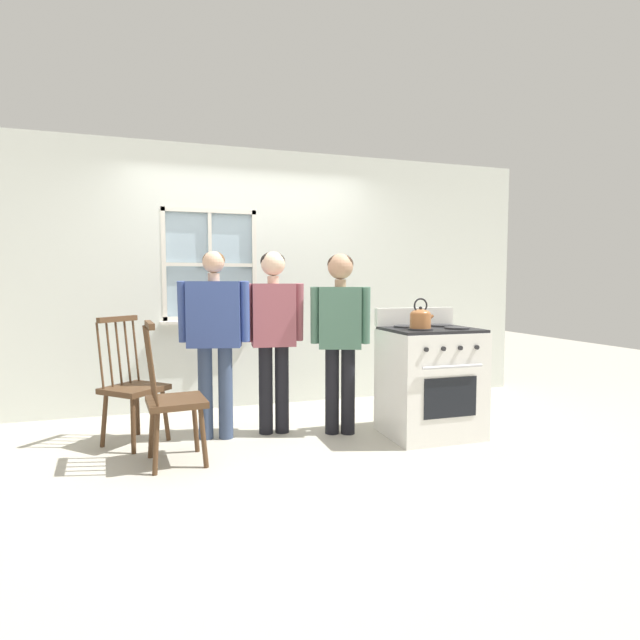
{
  "coord_description": "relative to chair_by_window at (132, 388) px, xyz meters",
  "views": [
    {
      "loc": [
        -0.88,
        -3.86,
        1.31
      ],
      "look_at": [
        0.36,
        0.08,
        1.0
      ],
      "focal_mm": 28.0,
      "sensor_mm": 36.0,
      "label": 1
    }
  ],
  "objects": [
    {
      "name": "kettle",
      "position": [
        2.25,
        -0.65,
        0.56
      ],
      "size": [
        0.21,
        0.17,
        0.25
      ],
      "color": "#A86638",
      "rests_on": "stove"
    },
    {
      "name": "stove",
      "position": [
        2.42,
        -0.52,
        0.01
      ],
      "size": [
        0.76,
        0.68,
        1.08
      ],
      "color": "white",
      "rests_on": "ground_plane"
    },
    {
      "name": "person_elderly_left",
      "position": [
        0.66,
        -0.07,
        0.48
      ],
      "size": [
        0.59,
        0.3,
        1.57
      ],
      "rotation": [
        0.0,
        0.0,
        -0.23
      ],
      "color": "#384766",
      "rests_on": "ground_plane"
    },
    {
      "name": "wall_back",
      "position": [
        1.15,
        1.0,
        0.88
      ],
      "size": [
        6.4,
        0.16,
        2.7
      ],
      "color": "silver",
      "rests_on": "ground_plane"
    },
    {
      "name": "ground_plane",
      "position": [
        1.13,
        -0.4,
        -0.46
      ],
      "size": [
        16.0,
        16.0,
        0.0
      ],
      "primitive_type": "plane",
      "color": "#B2AD9E"
    },
    {
      "name": "potted_plant",
      "position": [
        0.9,
        0.91,
        0.55
      ],
      "size": [
        0.15,
        0.15,
        0.28
      ],
      "color": "#935B3D",
      "rests_on": "wall_back"
    },
    {
      "name": "person_teen_center",
      "position": [
        1.15,
        -0.07,
        0.5
      ],
      "size": [
        0.53,
        0.24,
        1.57
      ],
      "rotation": [
        0.0,
        0.0,
        -0.09
      ],
      "color": "black",
      "rests_on": "ground_plane"
    },
    {
      "name": "person_adult_right",
      "position": [
        1.7,
        -0.25,
        0.49
      ],
      "size": [
        0.52,
        0.32,
        1.56
      ],
      "rotation": [
        0.0,
        0.0,
        -0.35
      ],
      "color": "black",
      "rests_on": "ground_plane"
    },
    {
      "name": "chair_near_wall",
      "position": [
        0.3,
        -0.57,
        0.0
      ],
      "size": [
        0.45,
        0.46,
        1.04
      ],
      "rotation": [
        0.0,
        0.0,
        1.67
      ],
      "color": "#4C331E",
      "rests_on": "ground_plane"
    },
    {
      "name": "chair_by_window",
      "position": [
        0.0,
        0.0,
        0.0
      ],
      "size": [
        0.58,
        0.58,
        1.04
      ],
      "rotation": [
        0.0,
        0.0,
        0.8
      ],
      "color": "#4C331E",
      "rests_on": "ground_plane"
    }
  ]
}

